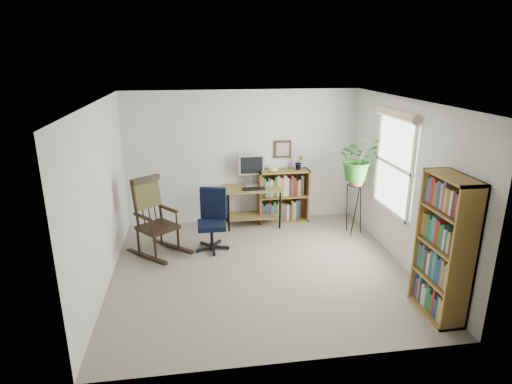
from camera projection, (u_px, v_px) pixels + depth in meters
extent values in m
cube|color=gray|center=(260.00, 269.00, 6.22)|extent=(4.20, 4.00, 0.00)
cube|color=silver|center=(261.00, 101.00, 5.48)|extent=(4.20, 4.00, 0.00)
cube|color=silver|center=(243.00, 157.00, 7.73)|extent=(4.20, 0.00, 2.40)
cube|color=silver|center=(294.00, 255.00, 3.97)|extent=(4.20, 0.00, 2.40)
cube|color=silver|center=(101.00, 198.00, 5.55)|extent=(0.00, 4.00, 2.40)
cube|color=silver|center=(404.00, 184.00, 6.14)|extent=(0.00, 4.00, 2.40)
cube|color=black|center=(254.00, 189.00, 7.50)|extent=(0.40, 0.15, 0.02)
imported|color=#286925|center=(360.00, 137.00, 6.94)|extent=(1.69, 1.88, 1.46)
imported|color=#286925|center=(299.00, 167.00, 7.76)|extent=(0.13, 0.24, 0.11)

